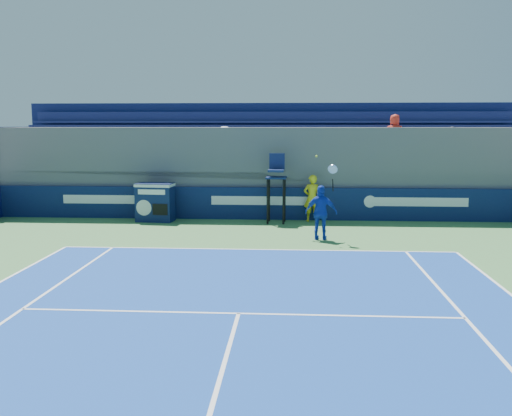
# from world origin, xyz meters

# --- Properties ---
(ball_person) EXTENTS (0.67, 0.50, 1.69)m
(ball_person) POSITION_xyz_m (1.69, 16.76, 0.86)
(ball_person) COLOR yellow
(ball_person) RESTS_ON apron
(back_hoarding) EXTENTS (20.40, 0.21, 1.20)m
(back_hoarding) POSITION_xyz_m (0.00, 17.10, 0.60)
(back_hoarding) COLOR #0C1845
(back_hoarding) RESTS_ON ground
(match_clock) EXTENTS (1.38, 0.85, 1.40)m
(match_clock) POSITION_xyz_m (-3.97, 16.42, 0.74)
(match_clock) COLOR #0D1945
(match_clock) RESTS_ON ground
(umpire_chair) EXTENTS (0.74, 0.74, 2.48)m
(umpire_chair) POSITION_xyz_m (0.41, 16.41, 1.53)
(umpire_chair) COLOR black
(umpire_chair) RESTS_ON ground
(tennis_player) EXTENTS (1.03, 0.58, 2.57)m
(tennis_player) POSITION_xyz_m (1.86, 13.45, 0.85)
(tennis_player) COLOR #1536B0
(tennis_player) RESTS_ON apron
(stadium_seating) EXTENTS (21.00, 4.05, 4.40)m
(stadium_seating) POSITION_xyz_m (0.01, 19.15, 1.83)
(stadium_seating) COLOR #59595E
(stadium_seating) RESTS_ON ground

